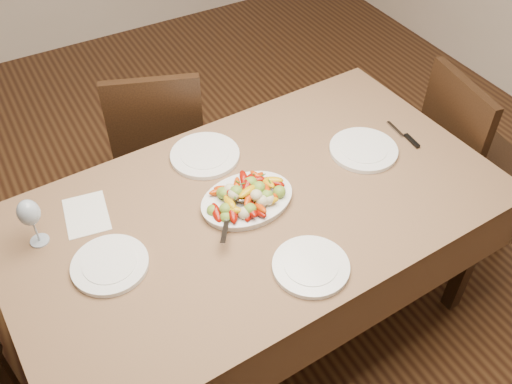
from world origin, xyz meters
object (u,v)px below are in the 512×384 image
object	(u,v)px
dining_table	(256,268)
plate_far	(205,155)
chair_right	(475,158)
chair_far	(160,140)
serving_platter	(247,201)
plate_near	(311,267)
wine_glass	(32,221)
plate_right	(363,150)
plate_left	(110,265)

from	to	relation	value
dining_table	plate_far	bearing A→B (deg)	98.30
chair_right	plate_far	bearing A→B (deg)	83.85
chair_right	chair_far	bearing A→B (deg)	64.41
chair_right	plate_far	world-z (taller)	chair_right
dining_table	serving_platter	world-z (taller)	serving_platter
plate_far	plate_near	distance (m)	0.69
chair_right	wine_glass	bearing A→B (deg)	92.61
chair_right	wine_glass	world-z (taller)	wine_glass
wine_glass	plate_near	bearing A→B (deg)	-36.72
wine_glass	plate_far	bearing A→B (deg)	9.85
serving_platter	plate_right	distance (m)	0.56
plate_right	dining_table	bearing A→B (deg)	-175.12
plate_left	dining_table	bearing A→B (deg)	1.63
plate_left	chair_right	bearing A→B (deg)	0.29
serving_platter	plate_right	bearing A→B (deg)	2.68
chair_right	serving_platter	xyz separation A→B (m)	(-1.23, 0.03, 0.30)
chair_right	serving_platter	size ratio (longest dim) A/B	2.76
serving_platter	wine_glass	size ratio (longest dim) A/B	1.68
plate_right	wine_glass	bearing A→B (deg)	172.54
wine_glass	dining_table	bearing A→B (deg)	-15.90
plate_left	plate_near	size ratio (longest dim) A/B	1.00
chair_right	plate_right	xyz separation A→B (m)	(-0.68, 0.05, 0.29)
plate_right	wine_glass	distance (m)	1.28
chair_far	serving_platter	distance (m)	0.89
chair_far	plate_far	xyz separation A→B (m)	(0.01, -0.53, 0.29)
chair_far	chair_right	bearing A→B (deg)	165.82
serving_platter	plate_right	xyz separation A→B (m)	(0.55, 0.03, -0.00)
plate_far	plate_near	size ratio (longest dim) A/B	1.08
serving_platter	wine_glass	distance (m)	0.75
chair_far	plate_right	size ratio (longest dim) A/B	3.43
chair_right	plate_near	world-z (taller)	chair_right
plate_left	plate_far	distance (m)	0.62
dining_table	plate_near	bearing A→B (deg)	-88.24
plate_right	wine_glass	xyz separation A→B (m)	(-1.27, 0.17, 0.09)
plate_far	wine_glass	bearing A→B (deg)	-170.15
chair_far	chair_right	size ratio (longest dim) A/B	1.00
dining_table	serving_platter	size ratio (longest dim) A/B	5.34
plate_right	plate_near	size ratio (longest dim) A/B	1.07
dining_table	plate_left	xyz separation A→B (m)	(-0.57, -0.02, 0.39)
dining_table	plate_far	world-z (taller)	plate_far
dining_table	plate_far	size ratio (longest dim) A/B	6.59
chair_far	plate_right	xyz separation A→B (m)	(0.59, -0.82, 0.29)
plate_far	wine_glass	world-z (taller)	wine_glass
chair_right	plate_left	bearing A→B (deg)	99.31
chair_far	wine_glass	size ratio (longest dim) A/B	4.64
chair_far	dining_table	bearing A→B (deg)	114.26
plate_left	plate_near	bearing A→B (deg)	-30.06
plate_far	plate_right	bearing A→B (deg)	-26.47
chair_right	wine_glass	size ratio (longest dim) A/B	4.64
plate_left	plate_far	size ratio (longest dim) A/B	0.92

